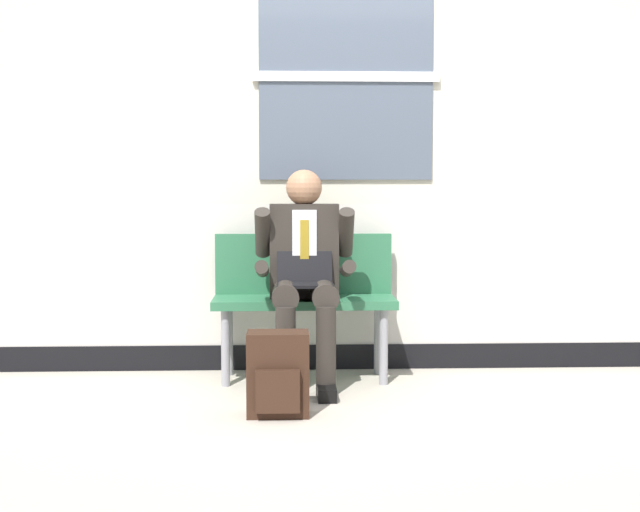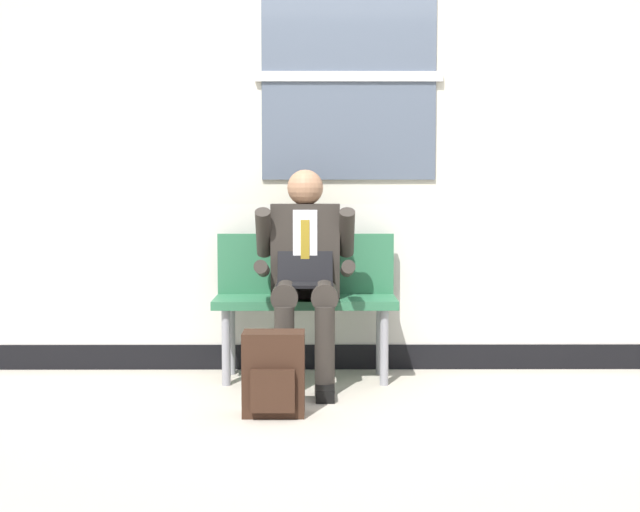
# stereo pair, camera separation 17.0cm
# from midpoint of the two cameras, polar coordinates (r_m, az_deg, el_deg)

# --- Properties ---
(ground_plane) EXTENTS (18.00, 18.00, 0.00)m
(ground_plane) POSITION_cam_midpoint_polar(r_m,az_deg,el_deg) (4.96, 1.99, -8.69)
(ground_plane) COLOR #B2A899
(station_wall) EXTENTS (5.71, 0.17, 2.94)m
(station_wall) POSITION_cam_midpoint_polar(r_m,az_deg,el_deg) (5.42, 1.80, 8.01)
(station_wall) COLOR beige
(station_wall) RESTS_ON ground
(bench_with_person) EXTENTS (1.07, 0.42, 0.86)m
(bench_with_person) POSITION_cam_midpoint_polar(r_m,az_deg,el_deg) (5.16, -0.02, -2.36)
(bench_with_person) COLOR #2D6B47
(bench_with_person) RESTS_ON ground
(person_seated) EXTENTS (0.57, 0.70, 1.24)m
(person_seated) POSITION_cam_midpoint_polar(r_m,az_deg,el_deg) (4.95, -0.01, -0.94)
(person_seated) COLOR #2D2823
(person_seated) RESTS_ON ground
(backpack) EXTENTS (0.31, 0.23, 0.42)m
(backpack) POSITION_cam_midpoint_polar(r_m,az_deg,el_deg) (4.35, -1.94, -7.80)
(backpack) COLOR #331E14
(backpack) RESTS_ON ground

